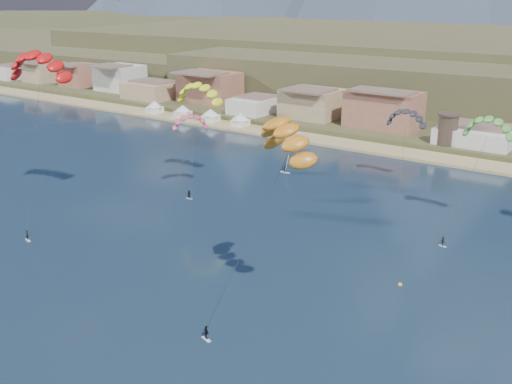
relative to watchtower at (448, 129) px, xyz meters
The scene contains 13 objects.
ground 114.29m from the watchtower, 92.51° to the right, with size 2400.00×2400.00×0.00m, color black.
beach 11.25m from the watchtower, 122.01° to the right, with size 2200.00×12.00×0.90m.
town 45.73m from the watchtower, 169.92° to the left, with size 400.00×24.00×12.00m.
watchtower is the anchor object (origin of this frame).
beach_tents 81.69m from the watchtower, behind, with size 43.40×6.40×5.00m.
kitesurfer_red 104.89m from the watchtower, 119.62° to the right, with size 18.99×19.03×34.38m.
kitesurfer_yellow 70.92m from the watchtower, 121.74° to the right, with size 11.93×13.63×24.70m.
kitesurfer_orange 102.10m from the watchtower, 83.06° to the right, with size 12.74×16.67×29.35m.
kitesurfer_green 58.19m from the watchtower, 65.34° to the right, with size 9.40×14.18×23.02m.
distant_kite_pink 74.79m from the watchtower, 116.17° to the right, with size 7.57×7.89×19.07m.
distant_kite_dark 34.14m from the watchtower, 88.08° to the right, with size 9.63×6.10×18.80m.
windsurfer 48.47m from the watchtower, 121.06° to the right, with size 2.49×2.71×4.37m.
buoy 84.34m from the watchtower, 75.40° to the right, with size 0.63×0.63×0.63m.
Camera 1 is at (57.44, -49.68, 43.32)m, focal length 43.99 mm.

